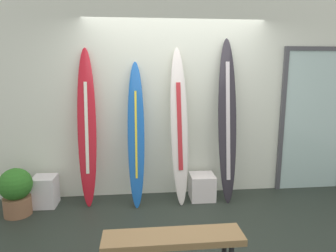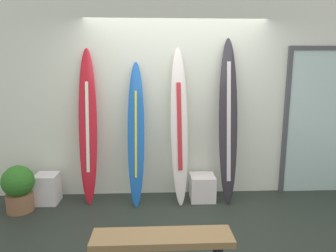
{
  "view_description": "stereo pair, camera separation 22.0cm",
  "coord_description": "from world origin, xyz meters",
  "views": [
    {
      "loc": [
        -0.53,
        -3.02,
        1.82
      ],
      "look_at": [
        -0.12,
        0.95,
        1.06
      ],
      "focal_mm": 32.07,
      "sensor_mm": 36.0,
      "label": 1
    },
    {
      "loc": [
        -0.31,
        -3.04,
        1.82
      ],
      "look_at": [
        -0.12,
        0.95,
        1.06
      ],
      "focal_mm": 32.07,
      "sensor_mm": 36.0,
      "label": 2
    }
  ],
  "objects": [
    {
      "name": "display_block_center",
      "position": [
        0.36,
        0.94,
        0.18
      ],
      "size": [
        0.35,
        0.35,
        0.36
      ],
      "color": "white",
      "rests_on": "ground"
    },
    {
      "name": "display_block_left",
      "position": [
        -1.79,
        0.94,
        0.2
      ],
      "size": [
        0.3,
        0.3,
        0.41
      ],
      "color": "silver",
      "rests_on": "ground"
    },
    {
      "name": "ground",
      "position": [
        0.0,
        0.0,
        -0.02
      ],
      "size": [
        8.0,
        8.0,
        0.04
      ],
      "primitive_type": "cube",
      "color": "#252D26"
    },
    {
      "name": "surfboard_crimson",
      "position": [
        -1.21,
        0.98,
        1.04
      ],
      "size": [
        0.26,
        0.4,
        2.11
      ],
      "color": "red",
      "rests_on": "ground"
    },
    {
      "name": "surfboard_ivory",
      "position": [
        0.03,
        0.94,
        1.05
      ],
      "size": [
        0.26,
        0.5,
        2.12
      ],
      "color": "silver",
      "rests_on": "ground"
    },
    {
      "name": "surfboard_cobalt",
      "position": [
        -0.56,
        0.92,
        0.95
      ],
      "size": [
        0.23,
        0.48,
        1.93
      ],
      "color": "#1A58B2",
      "rests_on": "ground"
    },
    {
      "name": "wall_back",
      "position": [
        0.0,
        1.3,
        1.4
      ],
      "size": [
        7.2,
        0.2,
        2.8
      ],
      "primitive_type": "cube",
      "color": "silver",
      "rests_on": "ground"
    },
    {
      "name": "bench",
      "position": [
        -0.25,
        -0.72,
        0.39
      ],
      "size": [
        1.19,
        0.28,
        0.45
      ],
      "color": "olive",
      "rests_on": "ground"
    },
    {
      "name": "glass_door",
      "position": [
        2.1,
        1.18,
        1.1
      ],
      "size": [
        1.06,
        0.06,
        2.14
      ],
      "color": "silver",
      "rests_on": "ground"
    },
    {
      "name": "potted_plant",
      "position": [
        -2.07,
        0.7,
        0.32
      ],
      "size": [
        0.4,
        0.4,
        0.61
      ],
      "color": "#8B5F42",
      "rests_on": "ground"
    },
    {
      "name": "surfboard_charcoal",
      "position": [
        0.7,
        0.94,
        1.12
      ],
      "size": [
        0.28,
        0.49,
        2.25
      ],
      "color": "#2A262D",
      "rests_on": "ground"
    }
  ]
}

